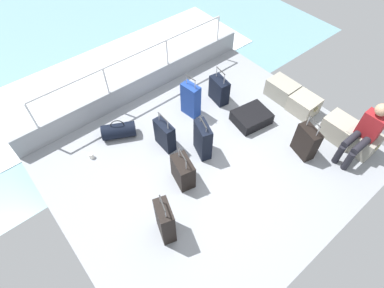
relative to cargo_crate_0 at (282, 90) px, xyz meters
name	(u,v)px	position (x,y,z in m)	size (l,w,h in m)	color
ground_plane	(212,160)	(0.30, -2.17, -0.21)	(4.40, 5.20, 0.06)	gray
gunwale_port	(141,86)	(-1.87, -2.17, 0.04)	(0.06, 5.20, 0.45)	gray
railing_port	(138,64)	(-1.87, -2.17, 0.60)	(0.04, 4.20, 1.02)	silver
sea_wake	(111,74)	(-3.30, -2.17, -0.52)	(12.00, 12.00, 0.01)	#6B99A8
cargo_crate_0	(282,90)	(0.00, 0.00, 0.00)	(0.61, 0.42, 0.37)	gray
cargo_crate_1	(304,105)	(0.55, 0.00, -0.01)	(0.54, 0.46, 0.35)	#9E9989
cargo_crate_2	(341,130)	(1.40, -0.03, 0.02)	(0.65, 0.43, 0.40)	#9E9989
cargo_crate_3	(361,141)	(1.79, -0.01, 0.02)	(0.55, 0.42, 0.41)	gray
passenger_seated	(365,132)	(1.79, -0.19, 0.40)	(0.34, 0.66, 1.11)	maroon
suitcase_0	(219,90)	(-0.75, -1.06, 0.08)	(0.46, 0.28, 0.75)	black
suitcase_1	(165,135)	(-0.47, -2.61, 0.10)	(0.42, 0.19, 0.74)	black
suitcase_2	(251,117)	(0.10, -0.99, -0.07)	(0.63, 0.73, 0.22)	black
suitcase_3	(191,100)	(-0.82, -1.73, 0.16)	(0.38, 0.24, 0.88)	navy
suitcase_4	(165,221)	(0.86, -3.58, 0.18)	(0.42, 0.30, 0.88)	black
suitcase_5	(306,142)	(1.20, -0.84, 0.12)	(0.45, 0.30, 0.80)	black
suitcase_6	(203,140)	(0.07, -2.20, 0.15)	(0.45, 0.31, 0.77)	black
suitcase_7	(183,171)	(0.32, -2.83, 0.07)	(0.47, 0.34, 0.71)	black
duffel_bag	(119,131)	(-1.19, -3.13, -0.04)	(0.53, 0.67, 0.41)	black
paper_cup	(91,156)	(-1.07, -3.78, -0.13)	(0.08, 0.08, 0.10)	white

